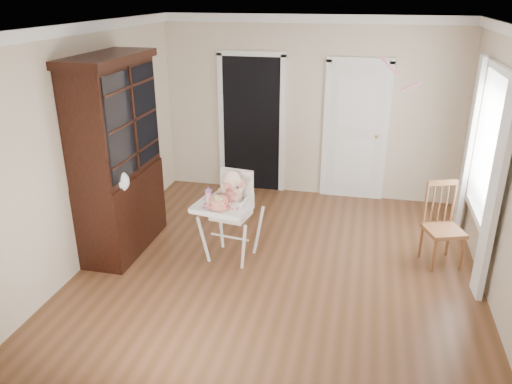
% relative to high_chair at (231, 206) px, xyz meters
% --- Properties ---
extents(floor, '(5.00, 5.00, 0.00)m').
position_rel_high_chair_xyz_m(floor, '(0.61, -0.19, -0.68)').
color(floor, '#56361D').
rests_on(floor, ground).
extents(ceiling, '(5.00, 5.00, 0.00)m').
position_rel_high_chair_xyz_m(ceiling, '(0.61, -0.19, 2.02)').
color(ceiling, white).
rests_on(ceiling, wall_back).
extents(wall_back, '(4.50, 0.00, 4.50)m').
position_rel_high_chair_xyz_m(wall_back, '(0.61, 2.31, 0.67)').
color(wall_back, beige).
rests_on(wall_back, floor).
extents(wall_left, '(0.00, 5.00, 5.00)m').
position_rel_high_chair_xyz_m(wall_left, '(-1.64, -0.19, 0.67)').
color(wall_left, beige).
rests_on(wall_left, floor).
extents(wall_right, '(0.00, 5.00, 5.00)m').
position_rel_high_chair_xyz_m(wall_right, '(2.86, -0.19, 0.67)').
color(wall_right, beige).
rests_on(wall_right, floor).
extents(crown_molding, '(4.50, 5.00, 0.12)m').
position_rel_high_chair_xyz_m(crown_molding, '(0.61, -0.19, 1.96)').
color(crown_molding, white).
rests_on(crown_molding, ceiling).
extents(doorway, '(1.06, 0.05, 2.22)m').
position_rel_high_chair_xyz_m(doorway, '(-0.29, 2.29, 0.43)').
color(doorway, black).
rests_on(doorway, wall_back).
extents(closet_door, '(0.96, 0.09, 2.13)m').
position_rel_high_chair_xyz_m(closet_door, '(1.31, 2.28, 0.35)').
color(closet_door, white).
rests_on(closet_door, wall_back).
extents(window_right, '(0.13, 1.84, 2.30)m').
position_rel_high_chair_xyz_m(window_right, '(2.79, 0.61, 0.61)').
color(window_right, white).
rests_on(window_right, wall_right).
extents(high_chair, '(0.73, 0.86, 1.10)m').
position_rel_high_chair_xyz_m(high_chair, '(0.00, 0.00, 0.00)').
color(high_chair, white).
rests_on(high_chair, floor).
extents(baby, '(0.32, 0.27, 0.51)m').
position_rel_high_chair_xyz_m(baby, '(0.01, 0.03, 0.17)').
color(baby, beige).
rests_on(baby, high_chair).
extents(cake, '(0.28, 0.28, 0.13)m').
position_rel_high_chair_xyz_m(cake, '(-0.07, -0.27, 0.15)').
color(cake, silver).
rests_on(cake, high_chair).
extents(sippy_cup, '(0.08, 0.08, 0.18)m').
position_rel_high_chair_xyz_m(sippy_cup, '(-0.24, -0.10, 0.16)').
color(sippy_cup, pink).
rests_on(sippy_cup, high_chair).
extents(china_cabinet, '(0.63, 1.40, 2.37)m').
position_rel_high_chair_xyz_m(china_cabinet, '(-1.38, -0.02, 0.51)').
color(china_cabinet, black).
rests_on(china_cabinet, floor).
extents(dining_chair, '(0.52, 0.52, 0.99)m').
position_rel_high_chair_xyz_m(dining_chair, '(2.43, 0.44, -0.22)').
color(dining_chair, brown).
rests_on(dining_chair, floor).
extents(streamer, '(0.22, 0.46, 0.15)m').
position_rel_high_chair_xyz_m(streamer, '(1.67, 1.03, 1.52)').
color(streamer, pink).
rests_on(streamer, ceiling).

